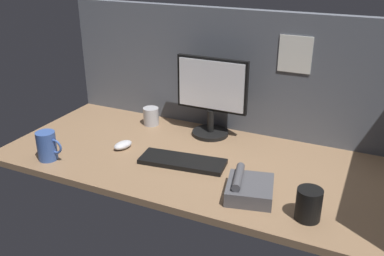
% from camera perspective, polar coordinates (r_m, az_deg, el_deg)
% --- Properties ---
extents(ground_plane, '(1.80, 0.80, 0.03)m').
position_cam_1_polar(ground_plane, '(1.90, 1.61, -4.44)').
color(ground_plane, '#8C6B4C').
extents(cubicle_wall_back, '(1.80, 0.06, 0.60)m').
position_cam_1_polar(cubicle_wall_back, '(2.11, 5.83, 7.53)').
color(cubicle_wall_back, '#565B66').
rests_on(cubicle_wall_back, ground_plane).
extents(monitor, '(0.35, 0.18, 0.39)m').
position_cam_1_polar(monitor, '(2.05, 2.62, 4.50)').
color(monitor, black).
rests_on(monitor, ground_plane).
extents(keyboard, '(0.38, 0.17, 0.02)m').
position_cam_1_polar(keyboard, '(1.84, -1.27, -4.48)').
color(keyboard, black).
rests_on(keyboard, ground_plane).
extents(mouse, '(0.08, 0.11, 0.03)m').
position_cam_1_polar(mouse, '(2.00, -9.21, -2.25)').
color(mouse, silver).
rests_on(mouse, ground_plane).
extents(mug_ceramic_blue, '(0.12, 0.08, 0.13)m').
position_cam_1_polar(mug_ceramic_blue, '(1.96, -18.79, -2.28)').
color(mug_ceramic_blue, '#38569E').
rests_on(mug_ceramic_blue, ground_plane).
extents(mug_steel, '(0.08, 0.08, 0.09)m').
position_cam_1_polar(mug_steel, '(2.23, -5.50, 1.58)').
color(mug_steel, '#B2B2B7').
rests_on(mug_steel, ground_plane).
extents(mug_black_travel, '(0.09, 0.09, 0.12)m').
position_cam_1_polar(mug_black_travel, '(1.53, 15.32, -9.81)').
color(mug_black_travel, black).
rests_on(mug_black_travel, ground_plane).
extents(desk_phone, '(0.21, 0.22, 0.09)m').
position_cam_1_polar(desk_phone, '(1.62, 7.60, -8.01)').
color(desk_phone, '#4C4C51').
rests_on(desk_phone, ground_plane).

